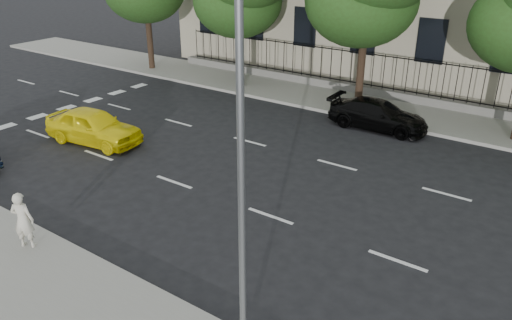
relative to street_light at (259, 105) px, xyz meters
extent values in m
plane|color=black|center=(-2.50, 1.77, -5.15)|extent=(120.00, 120.00, 0.00)
cube|color=gray|center=(-2.50, 15.77, -5.07)|extent=(60.00, 4.00, 0.15)
cube|color=slate|center=(-2.50, 17.47, -4.80)|extent=(30.00, 0.50, 0.40)
cube|color=black|center=(-2.50, 17.47, -4.50)|extent=(28.80, 0.05, 0.05)
cube|color=black|center=(-2.50, 17.47, -2.90)|extent=(28.80, 0.05, 0.05)
cylinder|color=slate|center=(0.00, -0.53, -1.00)|extent=(0.14, 0.14, 8.00)
cylinder|color=#382619|center=(-18.50, 14.97, -3.42)|extent=(0.36, 0.36, 3.15)
cylinder|color=#382619|center=(-11.50, 14.97, -3.51)|extent=(0.36, 0.36, 2.97)
ellipsoid|color=#264517|center=(-11.90, 15.27, -0.52)|extent=(4.75, 4.75, 3.90)
cylinder|color=#382619|center=(-4.50, 14.97, -3.34)|extent=(0.36, 0.36, 3.32)
ellipsoid|color=#264517|center=(-4.90, 15.27, -0.05)|extent=(5.13, 5.13, 4.21)
imported|color=#FFE90E|center=(-11.67, 5.07, -4.44)|extent=(4.37, 2.24, 1.43)
imported|color=black|center=(-2.81, 13.27, -4.52)|extent=(4.38, 1.84, 1.26)
imported|color=beige|center=(-6.88, -0.99, -4.19)|extent=(0.70, 0.62, 1.62)
camera|label=1|loc=(4.65, -6.75, 2.68)|focal=35.00mm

